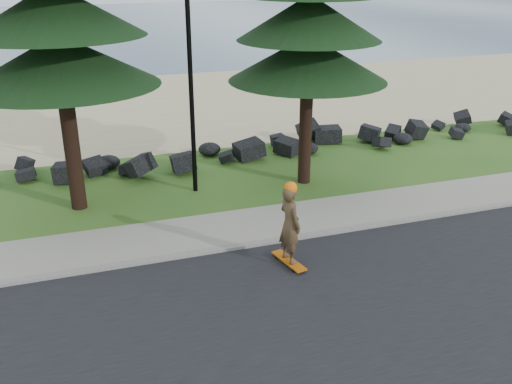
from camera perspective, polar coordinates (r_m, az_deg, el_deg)
ground at (r=15.09m, az=-3.33°, el=-4.22°), size 160.00×160.00×0.00m
road at (r=11.43m, az=2.90°, el=-13.87°), size 160.00×7.00×0.02m
kerb at (r=14.30m, az=-2.36°, el=-5.59°), size 160.00×0.20×0.10m
sidewalk at (r=15.24m, az=-3.53°, el=-3.76°), size 160.00×2.00×0.08m
beach_sand at (r=28.56m, az=-11.23°, el=8.40°), size 160.00×15.00×0.01m
ocean at (r=64.47m, az=-16.04°, el=15.71°), size 160.00×58.00×0.01m
seawall_boulders at (r=20.12m, az=-7.61°, el=2.64°), size 60.00×2.40×1.10m
lamp_post at (r=16.80m, az=-6.66°, el=13.33°), size 0.25×0.14×8.14m
skateboarder at (r=13.17m, az=3.40°, el=-3.28°), size 0.58×1.16×2.10m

